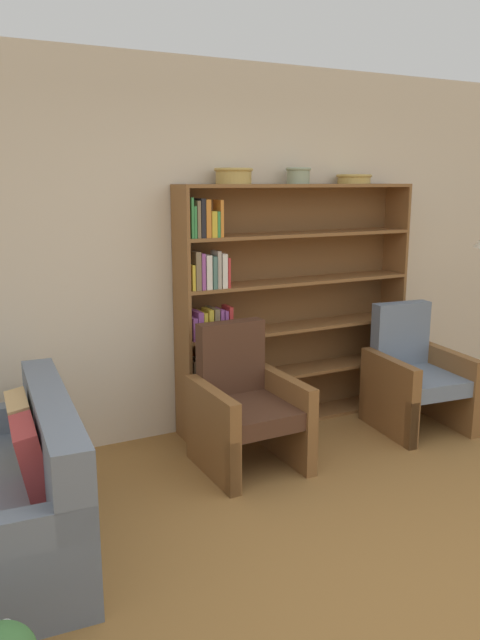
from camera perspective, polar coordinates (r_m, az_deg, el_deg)
ground_plane at (r=3.28m, az=19.17°, el=-23.60°), size 24.00×24.00×0.00m
wall_back at (r=4.76m, az=-1.88°, el=6.28°), size 12.00×0.06×2.75m
bookshelf at (r=4.86m, az=3.30°, el=0.99°), size 1.96×0.30×1.88m
bowl_terracotta at (r=4.57m, az=-0.59°, el=13.12°), size 0.28×0.28×0.11m
bowl_stoneware at (r=4.84m, az=5.36°, el=13.09°), size 0.19×0.19×0.12m
bowl_brass at (r=5.13m, az=10.39°, el=12.62°), size 0.28×0.28×0.07m
armchair_leather at (r=4.25m, az=0.51°, el=-8.00°), size 0.65×0.69×0.95m
armchair_cushioned at (r=5.08m, az=15.69°, el=-5.02°), size 0.71×0.74×0.95m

